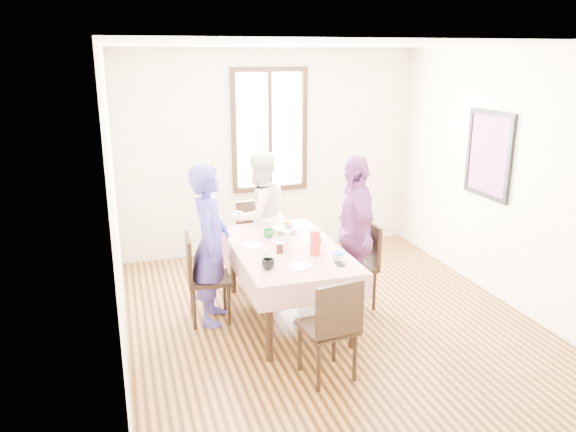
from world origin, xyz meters
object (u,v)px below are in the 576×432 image
object	(u,v)px
chair_left	(209,278)
chair_far	(259,241)
chair_near	(327,327)
person_far	(259,216)
person_left	(210,245)
dining_table	(287,283)
person_right	(353,233)
chair_right	(354,266)

from	to	relation	value
chair_left	chair_far	bearing A→B (deg)	146.14
chair_left	chair_near	xyz separation A→B (m)	(0.77, -1.31, 0.00)
chair_far	person_far	bearing A→B (deg)	83.98
chair_left	person_left	xyz separation A→B (m)	(0.02, 0.00, 0.35)
dining_table	chair_left	xyz separation A→B (m)	(-0.77, 0.16, 0.08)
person_left	chair_left	bearing A→B (deg)	107.59
chair_far	person_right	size ratio (longest dim) A/B	0.55
chair_right	chair_far	distance (m)	1.34
dining_table	person_far	distance (m)	1.20
chair_near	person_left	size ratio (longest dim) A/B	0.56
person_left	person_right	world-z (taller)	person_right
person_far	chair_far	bearing A→B (deg)	-111.74
chair_left	chair_near	size ratio (longest dim) A/B	1.00
person_left	person_far	size ratio (longest dim) A/B	1.05
person_far	person_left	bearing A→B (deg)	30.96
chair_far	person_far	distance (m)	0.32
chair_left	chair_right	distance (m)	1.53
chair_right	person_right	size ratio (longest dim) A/B	0.55
person_right	chair_near	bearing A→B (deg)	-24.52
chair_far	chair_near	size ratio (longest dim) A/B	1.00
chair_left	person_right	distance (m)	1.56
person_left	person_right	xyz separation A→B (m)	(1.49, -0.11, 0.02)
person_right	chair_right	bearing A→B (deg)	97.11
dining_table	chair_left	size ratio (longest dim) A/B	1.85
dining_table	chair_right	world-z (taller)	chair_right
chair_near	chair_right	bearing A→B (deg)	49.24
dining_table	chair_right	size ratio (longest dim) A/B	1.85
dining_table	chair_left	distance (m)	0.79
chair_right	chair_far	xyz separation A→B (m)	(-0.77, 1.10, 0.00)
chair_left	chair_near	world-z (taller)	same
chair_left	chair_right	xyz separation A→B (m)	(1.53, -0.11, 0.00)
chair_left	chair_right	size ratio (longest dim) A/B	1.00
chair_near	person_right	world-z (taller)	person_right
chair_far	person_right	xyz separation A→B (m)	(0.74, -1.10, 0.37)
person_right	person_left	bearing A→B (deg)	-86.92
dining_table	chair_near	xyz separation A→B (m)	(0.00, -1.16, 0.08)
chair_right	chair_near	xyz separation A→B (m)	(-0.77, -1.21, 0.00)
chair_near	person_far	xyz separation A→B (m)	(0.00, 2.29, 0.32)
chair_near	person_far	world-z (taller)	person_far
chair_right	person_far	bearing A→B (deg)	35.47
chair_left	chair_far	distance (m)	1.26
chair_right	person_left	world-z (taller)	person_left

